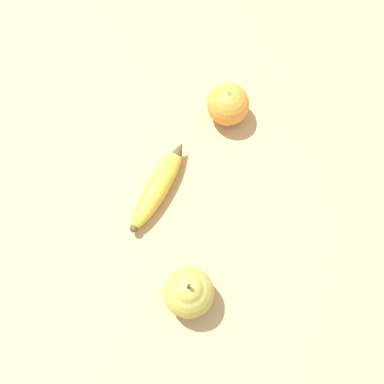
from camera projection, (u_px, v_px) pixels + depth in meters
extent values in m
plane|color=tan|center=(230.00, 220.00, 0.88)|extent=(3.00, 3.00, 0.00)
ellipsoid|color=gold|center=(158.00, 188.00, 0.88)|extent=(0.16, 0.08, 0.04)
cone|color=brown|center=(180.00, 149.00, 0.90)|extent=(0.03, 0.03, 0.03)
sphere|color=brown|center=(134.00, 228.00, 0.86)|extent=(0.01, 0.01, 0.01)
sphere|color=orange|center=(228.00, 105.00, 0.92)|extent=(0.07, 0.07, 0.07)
cylinder|color=#3D8438|center=(229.00, 94.00, 0.88)|extent=(0.01, 0.01, 0.00)
sphere|color=#B7AD47|center=(189.00, 293.00, 0.80)|extent=(0.08, 0.08, 0.08)
sphere|color=#B7AD47|center=(189.00, 290.00, 0.78)|extent=(0.05, 0.05, 0.05)
cylinder|color=#4C3319|center=(189.00, 286.00, 0.75)|extent=(0.01, 0.01, 0.02)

